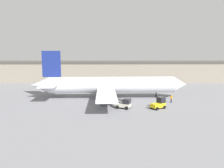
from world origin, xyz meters
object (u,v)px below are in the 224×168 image
baggage_tug (159,104)px  ground_crew_worker (171,98)px  airplane (108,85)px  belt_loader_truck (124,104)px

baggage_tug → ground_crew_worker: bearing=19.5°
airplane → belt_loader_truck: size_ratio=11.91×
ground_crew_worker → baggage_tug: (-4.00, -5.28, 0.05)m
baggage_tug → belt_loader_truck: size_ratio=1.01×
ground_crew_worker → belt_loader_truck: belt_loader_truck is taller
airplane → ground_crew_worker: 15.40m
baggage_tug → belt_loader_truck: baggage_tug is taller
ground_crew_worker → airplane: bearing=-160.2°
ground_crew_worker → belt_loader_truck: bearing=-114.6°
ground_crew_worker → baggage_tug: size_ratio=0.56×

